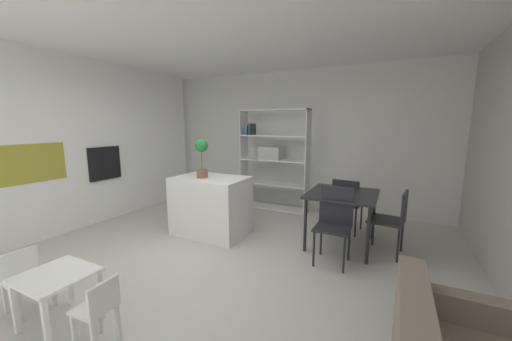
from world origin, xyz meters
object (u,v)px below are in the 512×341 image
Objects in this scene: kitchen_island at (211,206)px; dining_chair_far at (347,201)px; built_in_oven at (105,163)px; child_chair_left at (25,277)px; dining_chair_near at (335,218)px; potted_plant_on_island at (202,154)px; child_table at (57,283)px; open_bookshelf at (272,157)px; dining_chair_window_side at (394,217)px; dining_table at (342,199)px; child_chair_right at (98,309)px.

kitchen_island is 2.16m from dining_chair_far.
kitchen_island is at bearing 8.27° from built_in_oven.
dining_chair_near is at bearing -44.83° from child_chair_left.
dining_chair_far is (1.92, 0.99, 0.08)m from kitchen_island.
kitchen_island is 1.19× the size of dining_chair_near.
kitchen_island is 2.05× the size of child_chair_left.
potted_plant_on_island is 1.10× the size of child_table.
dining_chair_far is at bearing -24.24° from open_bookshelf.
dining_chair_near is at bearing 97.28° from dining_chair_far.
open_bookshelf is (0.31, 1.71, 0.62)m from kitchen_island.
potted_plant_on_island is at bearing -102.74° from open_bookshelf.
built_in_oven is 3.01m from child_table.
open_bookshelf reaches higher than dining_chair_window_side.
potted_plant_on_island is 1.84m from open_bookshelf.
child_chair_right is at bearing -115.49° from dining_table.
open_bookshelf is 1.85m from dining_chair_far.
dining_chair_far is (2.02, 1.06, -0.75)m from potted_plant_on_island.
open_bookshelf is 2.44m from dining_chair_near.
open_bookshelf is at bearing -111.41° from dining_chair_window_side.
dining_chair_window_side is at bearing -0.99° from dining_table.
dining_chair_far reaches higher than child_chair_right.
dining_table is 0.53m from dining_chair_near.
child_chair_right is 3.11m from dining_table.
child_chair_right is at bearing -28.55° from dining_chair_window_side.
child_chair_left is (-0.38, -2.24, -0.97)m from potted_plant_on_island.
dining_chair_near is (0.00, -0.51, -0.13)m from dining_table.
child_chair_left is 0.58× the size of dining_chair_near.
open_bookshelf is 4.09m from child_table.
potted_plant_on_island is at bearing -7.80° from child_chair_left.
open_bookshelf is 3.66× the size of child_chair_left.
dining_chair_window_side reaches higher than child_chair_left.
child_table is at bearing -128.78° from dining_chair_near.
child_chair_right is 0.64× the size of dining_chair_far.
potted_plant_on_island reaches higher than child_chair_right.
open_bookshelf is 2.12× the size of dining_chair_near.
potted_plant_on_island reaches higher than child_table.
dining_table is at bearing 97.81° from dining_chair_far.
open_bookshelf is at bearing 77.26° from potted_plant_on_island.
potted_plant_on_island is 2.40m from dining_chair_far.
child_chair_left is at bearing -130.82° from dining_table.
potted_plant_on_island is 1.06× the size of child_chair_right.
built_in_oven is at bearing -169.10° from dining_table.
dining_chair_near is (2.41, 2.27, 0.25)m from child_chair_left.
child_chair_right is 1.08m from child_chair_left.
child_chair_left is at bearing -136.12° from dining_chair_near.
child_chair_right is 3.42m from dining_chair_window_side.
potted_plant_on_island is 0.63× the size of dining_chair_near.
child_chair_left reaches higher than child_table.
kitchen_island is at bearing 37.69° from potted_plant_on_island.
open_bookshelf is (2.39, 2.02, 0.03)m from built_in_oven.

